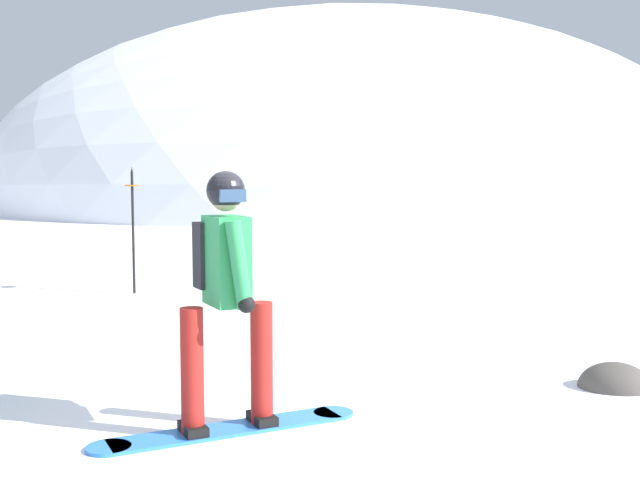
% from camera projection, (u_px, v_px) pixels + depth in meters
% --- Properties ---
extents(ground_plane, '(300.00, 300.00, 0.00)m').
position_uv_depth(ground_plane, '(319.00, 420.00, 5.43)').
color(ground_plane, white).
extents(ridge_peak_main, '(34.79, 31.31, 18.00)m').
position_uv_depth(ridge_peak_main, '(349.00, 204.00, 38.08)').
color(ridge_peak_main, white).
rests_on(ridge_peak_main, ground).
extents(snowboarder_main, '(1.61, 1.09, 1.71)m').
position_uv_depth(snowboarder_main, '(225.00, 293.00, 5.14)').
color(snowboarder_main, blue).
rests_on(snowboarder_main, ground).
extents(piste_marker_near, '(0.20, 0.20, 1.76)m').
position_uv_depth(piste_marker_near, '(133.00, 221.00, 10.85)').
color(piste_marker_near, black).
rests_on(piste_marker_near, ground).
extents(rock_dark, '(0.57, 0.49, 0.40)m').
position_uv_depth(rock_dark, '(615.00, 388.00, 6.23)').
color(rock_dark, '#4C4742').
rests_on(rock_dark, ground).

